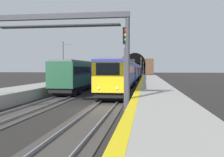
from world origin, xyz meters
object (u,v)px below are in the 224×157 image
Objects in this scene: train_adjacent_platform at (98,73)px; train_main_approaching at (133,71)px; railway_signal_far at (143,67)px; overhead_signal_gantry at (58,37)px; railway_signal_mid at (141,66)px; railway_signal_near at (126,63)px; catenary_mast_far at (63,63)px.

train_main_approaching is at bearing -15.48° from train_adjacent_platform.
railway_signal_far is 97.76m from overhead_signal_gantry.
train_adjacent_platform is (-17.71, 5.18, -0.05)m from train_main_approaching.
railway_signal_near is at bearing 0.00° from railway_signal_mid.
train_adjacent_platform is 6.74× the size of railway_signal_near.
catenary_mast_far is (-17.47, 11.54, 1.70)m from train_main_approaching.
railway_signal_far is 0.63× the size of overhead_signal_gantry.
train_main_approaching is 14.35× the size of railway_signal_near.
overhead_signal_gantry reaches higher than train_adjacent_platform.
train_main_approaching is 13.35× the size of railway_signal_mid.
train_adjacent_platform is 26.81m from overhead_signal_gantry.
catenary_mast_far reaches higher than railway_signal_near.
railway_signal_far is at bearing -180.00° from railway_signal_mid.
railway_signal_far is at bearing -2.59° from overhead_signal_gantry.
train_main_approaching is 13.67× the size of railway_signal_far.
overhead_signal_gantry is at bearing -5.26° from railway_signal_mid.
railway_signal_near is at bearing 0.00° from railway_signal_far.
railway_signal_mid is at bearing -32.12° from catenary_mast_far.
train_main_approaching is 44.40m from overhead_signal_gantry.
railway_signal_mid reaches higher than railway_signal_far.
railway_signal_mid is at bearing 154.18° from train_main_approaching.
catenary_mast_far reaches higher than train_main_approaching.
train_adjacent_platform is 6.42× the size of railway_signal_far.
train_main_approaching is 21.01m from catenary_mast_far.
train_adjacent_platform is at bearing -92.14° from catenary_mast_far.
catenary_mast_far is (-21.31, 13.38, 0.39)m from railway_signal_mid.
train_main_approaching is at bearing -3.35° from overhead_signal_gantry.
railway_signal_far reaches higher than train_adjacent_platform.
train_main_approaching is 10.32× the size of catenary_mast_far.
railway_signal_near is 4.73m from overhead_signal_gantry.
railway_signal_near is 97.49m from railway_signal_far.
railway_signal_mid is at bearing 0.00° from railway_signal_far.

